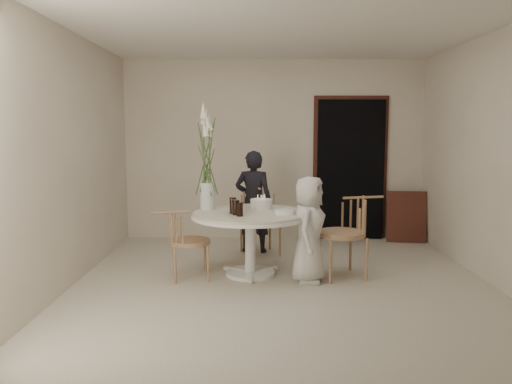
{
  "coord_description": "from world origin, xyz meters",
  "views": [
    {
      "loc": [
        -0.31,
        -5.31,
        1.65
      ],
      "look_at": [
        -0.29,
        0.3,
        0.95
      ],
      "focal_mm": 35.0,
      "sensor_mm": 36.0,
      "label": 1
    }
  ],
  "objects_px": {
    "birthday_cake": "(261,204)",
    "boy": "(309,230)",
    "table": "(250,222)",
    "chair_right": "(352,225)",
    "flower_vase": "(207,162)",
    "chair_left": "(180,235)",
    "chair_far": "(257,210)",
    "girl": "(253,202)"
  },
  "relations": [
    {
      "from": "chair_far",
      "to": "girl",
      "type": "relative_size",
      "value": 0.65
    },
    {
      "from": "chair_far",
      "to": "chair_right",
      "type": "distance_m",
      "value": 1.56
    },
    {
      "from": "table",
      "to": "chair_far",
      "type": "relative_size",
      "value": 1.48
    },
    {
      "from": "table",
      "to": "boy",
      "type": "bearing_deg",
      "value": -21.71
    },
    {
      "from": "girl",
      "to": "birthday_cake",
      "type": "relative_size",
      "value": 5.48
    },
    {
      "from": "table",
      "to": "birthday_cake",
      "type": "xyz_separation_m",
      "value": [
        0.13,
        0.19,
        0.17
      ]
    },
    {
      "from": "girl",
      "to": "chair_left",
      "type": "bearing_deg",
      "value": 67.5
    },
    {
      "from": "chair_right",
      "to": "flower_vase",
      "type": "distance_m",
      "value": 1.81
    },
    {
      "from": "chair_left",
      "to": "boy",
      "type": "height_order",
      "value": "boy"
    },
    {
      "from": "birthday_cake",
      "to": "flower_vase",
      "type": "bearing_deg",
      "value": -179.34
    },
    {
      "from": "table",
      "to": "chair_left",
      "type": "bearing_deg",
      "value": -169.73
    },
    {
      "from": "boy",
      "to": "birthday_cake",
      "type": "bearing_deg",
      "value": 66.14
    },
    {
      "from": "chair_right",
      "to": "boy",
      "type": "xyz_separation_m",
      "value": [
        -0.51,
        -0.2,
        -0.02
      ]
    },
    {
      "from": "table",
      "to": "flower_vase",
      "type": "distance_m",
      "value": 0.86
    },
    {
      "from": "flower_vase",
      "to": "chair_right",
      "type": "bearing_deg",
      "value": -8.22
    },
    {
      "from": "boy",
      "to": "chair_far",
      "type": "bearing_deg",
      "value": 39.54
    },
    {
      "from": "boy",
      "to": "girl",
      "type": "bearing_deg",
      "value": 41.19
    },
    {
      "from": "boy",
      "to": "chair_left",
      "type": "bearing_deg",
      "value": 102.7
    },
    {
      "from": "girl",
      "to": "table",
      "type": "bearing_deg",
      "value": 98.68
    },
    {
      "from": "table",
      "to": "girl",
      "type": "height_order",
      "value": "girl"
    },
    {
      "from": "chair_far",
      "to": "birthday_cake",
      "type": "relative_size",
      "value": 3.57
    },
    {
      "from": "table",
      "to": "chair_right",
      "type": "distance_m",
      "value": 1.15
    },
    {
      "from": "table",
      "to": "birthday_cake",
      "type": "height_order",
      "value": "birthday_cake"
    },
    {
      "from": "chair_left",
      "to": "flower_vase",
      "type": "distance_m",
      "value": 0.89
    },
    {
      "from": "table",
      "to": "chair_right",
      "type": "xyz_separation_m",
      "value": [
        1.15,
        -0.05,
        -0.02
      ]
    },
    {
      "from": "birthday_cake",
      "to": "boy",
      "type": "bearing_deg",
      "value": -41.16
    },
    {
      "from": "table",
      "to": "chair_far",
      "type": "distance_m",
      "value": 1.09
    },
    {
      "from": "flower_vase",
      "to": "chair_left",
      "type": "bearing_deg",
      "value": -129.79
    },
    {
      "from": "girl",
      "to": "birthday_cake",
      "type": "bearing_deg",
      "value": 106.21
    },
    {
      "from": "birthday_cake",
      "to": "table",
      "type": "bearing_deg",
      "value": -123.23
    },
    {
      "from": "chair_right",
      "to": "birthday_cake",
      "type": "height_order",
      "value": "chair_right"
    },
    {
      "from": "chair_right",
      "to": "chair_far",
      "type": "bearing_deg",
      "value": -150.4
    },
    {
      "from": "chair_far",
      "to": "flower_vase",
      "type": "distance_m",
      "value": 1.29
    },
    {
      "from": "boy",
      "to": "flower_vase",
      "type": "xyz_separation_m",
      "value": [
        -1.14,
        0.44,
        0.71
      ]
    },
    {
      "from": "table",
      "to": "flower_vase",
      "type": "bearing_deg",
      "value": 159.72
    },
    {
      "from": "table",
      "to": "girl",
      "type": "xyz_separation_m",
      "value": [
        0.04,
        1.1,
        0.07
      ]
    },
    {
      "from": "girl",
      "to": "birthday_cake",
      "type": "xyz_separation_m",
      "value": [
        0.09,
        -0.91,
        0.1
      ]
    },
    {
      "from": "birthday_cake",
      "to": "chair_far",
      "type": "bearing_deg",
      "value": 92.37
    },
    {
      "from": "table",
      "to": "birthday_cake",
      "type": "bearing_deg",
      "value": 56.77
    },
    {
      "from": "chair_left",
      "to": "flower_vase",
      "type": "height_order",
      "value": "flower_vase"
    },
    {
      "from": "table",
      "to": "girl",
      "type": "relative_size",
      "value": 0.96
    },
    {
      "from": "chair_right",
      "to": "flower_vase",
      "type": "relative_size",
      "value": 0.74
    }
  ]
}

